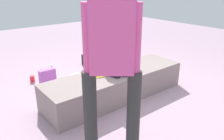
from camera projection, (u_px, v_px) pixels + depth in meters
ground_plane at (116, 96)px, 3.20m from camera, size 12.00×12.00×0.00m
concrete_ledge at (116, 85)px, 3.14m from camera, size 2.03×0.59×0.36m
child_seated at (113, 58)px, 2.98m from camera, size 0.28×0.34×0.48m
adult_standing at (112, 47)px, 1.79m from camera, size 0.42×0.38×1.70m
cake_plate at (98, 73)px, 2.98m from camera, size 0.22×0.22×0.07m
gift_bag at (48, 78)px, 3.45m from camera, size 0.24×0.10×0.33m
railing_post at (120, 52)px, 4.04m from camera, size 0.36×0.36×0.96m
water_bottle_near_gift at (52, 71)px, 3.86m from camera, size 0.06×0.06×0.21m
party_cup_red at (32, 79)px, 3.65m from camera, size 0.07×0.07×0.10m
cake_box_white at (76, 80)px, 3.61m from camera, size 0.38×0.36×0.11m
handbag_black_leather at (90, 59)px, 4.42m from camera, size 0.30×0.14×0.32m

